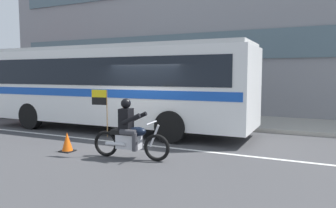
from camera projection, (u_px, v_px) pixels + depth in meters
name	position (u px, v px, depth m)	size (l,w,h in m)	color
ground_plane	(145.00, 141.00, 10.65)	(60.00, 60.00, 0.00)	#3D3D3F
sidewalk_curb	(199.00, 119.00, 15.22)	(28.00, 3.80, 0.15)	#A39E93
lane_center_stripe	(136.00, 144.00, 10.11)	(26.60, 0.14, 0.01)	silver
office_building_facade	(215.00, 16.00, 16.80)	(28.00, 0.89, 10.40)	gray
transit_bus	(115.00, 82.00, 12.41)	(10.59, 2.72, 3.22)	white
motorcycle_with_rider	(129.00, 133.00, 8.31)	(2.19, 0.66, 1.78)	black
parked_sedan_curbside	(0.00, 99.00, 17.40)	(4.43, 1.87, 1.64)	maroon
traffic_cone	(67.00, 142.00, 9.12)	(0.36, 0.36, 0.55)	#EA590F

